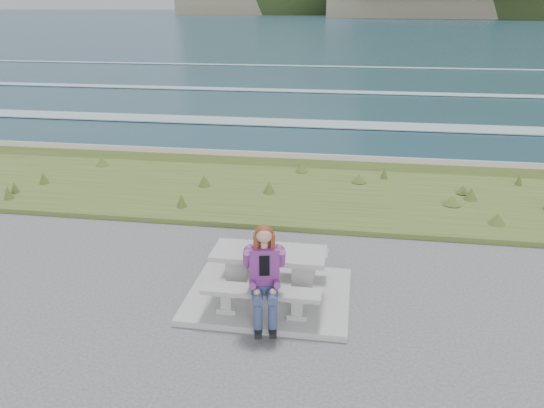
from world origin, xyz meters
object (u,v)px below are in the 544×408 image
seated_woman (265,289)px  picnic_table (269,261)px  bench_seaward (276,255)px  bench_landward (261,296)px

seated_woman → picnic_table: bearing=83.6°
picnic_table → bench_seaward: 0.74m
bench_seaward → seated_woman: bearing=-87.2°
bench_landward → seated_woman: seated_woman is taller
bench_landward → bench_seaward: size_ratio=1.00×
seated_woman → bench_seaward: bearing=81.2°
picnic_table → bench_seaward: picnic_table is taller
bench_seaward → bench_landward: bearing=-90.0°
bench_landward → seated_woman: (0.08, -0.14, 0.20)m
picnic_table → seated_woman: 0.84m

